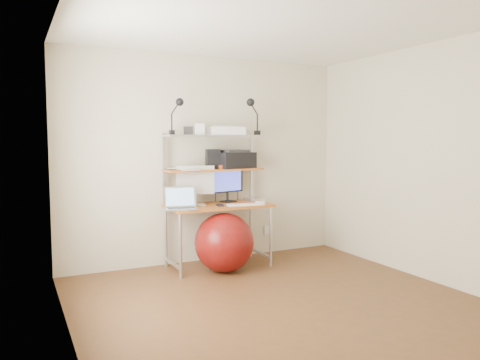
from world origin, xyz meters
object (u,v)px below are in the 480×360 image
object	(u,v)px
laptop	(181,204)
printer	(234,159)
monitor_black	(228,183)
exercise_ball	(224,242)
monitor_silver	(195,182)

from	to	relation	value
laptop	printer	distance (m)	0.95
monitor_black	laptop	bearing A→B (deg)	-172.30
monitor_black	exercise_ball	size ratio (longest dim) A/B	0.69
laptop	exercise_ball	distance (m)	0.67
monitor_silver	monitor_black	distance (m)	0.45
monitor_silver	exercise_ball	bearing A→B (deg)	-39.34
monitor_silver	laptop	xyz separation A→B (m)	(-0.25, -0.21, -0.21)
laptop	printer	bearing A→B (deg)	30.94
laptop	printer	size ratio (longest dim) A/B	0.75
monitor_black	printer	size ratio (longest dim) A/B	0.90
monitor_silver	printer	distance (m)	0.59
monitor_silver	exercise_ball	distance (m)	0.77
monitor_silver	laptop	bearing A→B (deg)	-125.82
monitor_silver	laptop	world-z (taller)	monitor_silver
monitor_silver	laptop	size ratio (longest dim) A/B	1.25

